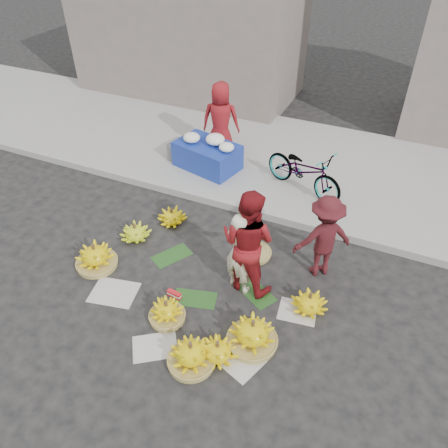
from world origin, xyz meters
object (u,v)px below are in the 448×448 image
at_px(banana_bunch_0, 95,257).
at_px(bicycle, 304,170).
at_px(banana_bunch_4, 252,334).
at_px(vendor_cream, 240,253).
at_px(flower_table, 208,154).

xyz_separation_m(banana_bunch_0, bicycle, (2.49, 3.37, 0.39)).
distance_m(banana_bunch_4, vendor_cream, 1.19).
distance_m(banana_bunch_4, bicycle, 3.80).
xyz_separation_m(vendor_cream, bicycle, (0.17, 2.85, -0.13)).
bearing_deg(bicycle, flower_table, 110.94).
bearing_deg(bicycle, banana_bunch_0, 165.48).
xyz_separation_m(banana_bunch_4, flower_table, (-2.51, 3.79, 0.23)).
relative_size(banana_bunch_0, bicycle, 0.44).
bearing_deg(banana_bunch_4, bicycle, 96.18).
xyz_separation_m(banana_bunch_0, flower_table, (0.38, 3.41, 0.24)).
height_order(banana_bunch_4, bicycle, bicycle).
distance_m(banana_bunch_0, bicycle, 4.21).
bearing_deg(vendor_cream, flower_table, -38.70).
height_order(banana_bunch_0, bicycle, bicycle).
bearing_deg(banana_bunch_0, banana_bunch_4, -7.60).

